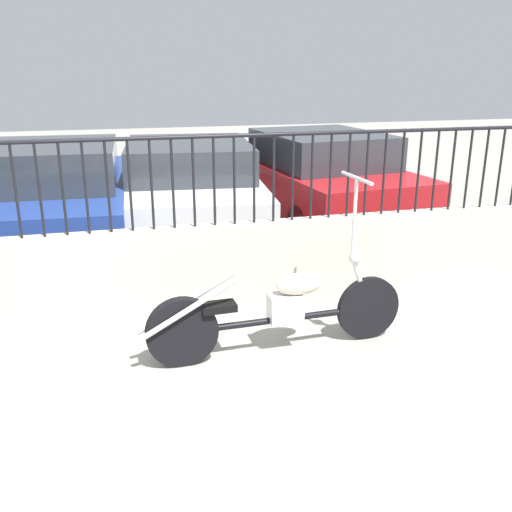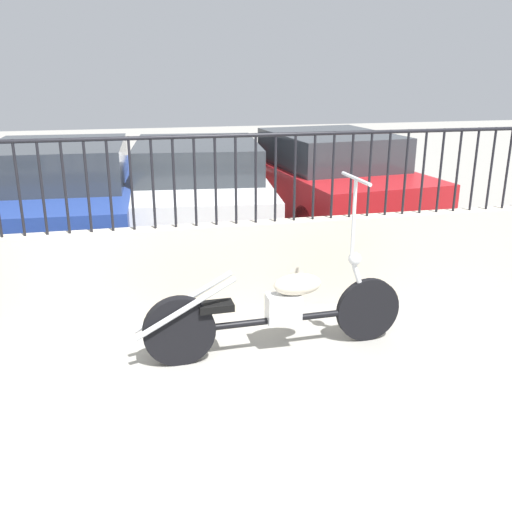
{
  "view_description": "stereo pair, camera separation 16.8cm",
  "coord_description": "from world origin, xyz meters",
  "px_view_note": "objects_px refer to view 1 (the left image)",
  "views": [
    {
      "loc": [
        -0.17,
        -2.66,
        2.3
      ],
      "look_at": [
        1.03,
        1.96,
        0.7
      ],
      "focal_mm": 40.0,
      "sensor_mm": 36.0,
      "label": 1
    },
    {
      "loc": [
        -0.0,
        -2.7,
        2.3
      ],
      "look_at": [
        1.03,
        1.96,
        0.7
      ],
      "focal_mm": 40.0,
      "sensor_mm": 36.0,
      "label": 2
    }
  ],
  "objects_px": {
    "motorcycle_black": "(268,310)",
    "car_white": "(189,184)",
    "car_blue": "(54,194)",
    "car_red": "(316,179)"
  },
  "relations": [
    {
      "from": "motorcycle_black",
      "to": "car_white",
      "type": "relative_size",
      "value": 0.51
    },
    {
      "from": "motorcycle_black",
      "to": "car_red",
      "type": "bearing_deg",
      "value": 62.16
    },
    {
      "from": "motorcycle_black",
      "to": "car_white",
      "type": "xyz_separation_m",
      "value": [
        -0.07,
        4.01,
        0.28
      ]
    },
    {
      "from": "motorcycle_black",
      "to": "car_red",
      "type": "height_order",
      "value": "motorcycle_black"
    },
    {
      "from": "car_white",
      "to": "car_red",
      "type": "xyz_separation_m",
      "value": [
        1.84,
        -0.3,
        0.05
      ]
    },
    {
      "from": "motorcycle_black",
      "to": "car_red",
      "type": "distance_m",
      "value": 4.12
    },
    {
      "from": "motorcycle_black",
      "to": "car_blue",
      "type": "xyz_separation_m",
      "value": [
        -1.91,
        3.71,
        0.3
      ]
    },
    {
      "from": "car_white",
      "to": "car_blue",
      "type": "bearing_deg",
      "value": 104.68
    },
    {
      "from": "car_red",
      "to": "car_white",
      "type": "bearing_deg",
      "value": 74.65
    },
    {
      "from": "car_red",
      "to": "car_blue",
      "type": "bearing_deg",
      "value": 83.76
    }
  ]
}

